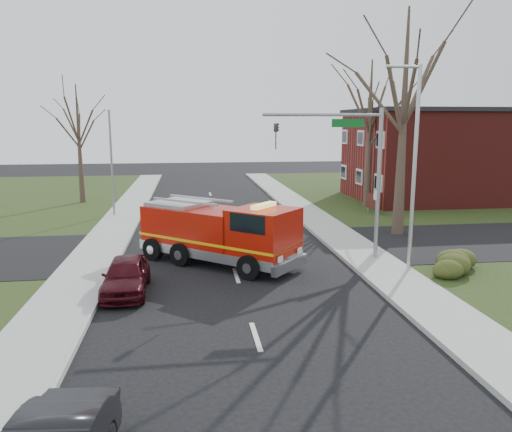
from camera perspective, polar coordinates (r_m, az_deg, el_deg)
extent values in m
plane|color=black|center=(20.58, -2.27, -6.82)|extent=(120.00, 120.00, 0.00)
cube|color=gray|center=(22.00, 14.11, -5.79)|extent=(2.40, 80.00, 0.15)
cube|color=gray|center=(20.94, -19.55, -6.92)|extent=(2.40, 80.00, 0.15)
cube|color=maroon|center=(43.03, 21.40, 6.32)|extent=(15.00, 10.00, 7.00)
cube|color=black|center=(42.96, 21.73, 11.11)|extent=(15.40, 10.40, 0.30)
cube|color=silver|center=(40.05, 11.73, 4.41)|extent=(0.12, 1.40, 1.20)
cube|color=#4B1511|center=(34.74, 13.18, 1.61)|extent=(0.12, 2.00, 1.00)
cylinder|color=gray|center=(34.08, 13.62, 0.65)|extent=(0.08, 0.08, 0.90)
cylinder|color=gray|center=(35.55, 12.69, 1.09)|extent=(0.08, 0.08, 0.90)
ellipsoid|color=#2E3A15|center=(22.20, 21.88, -4.74)|extent=(2.80, 2.00, 0.90)
cone|color=#34291E|center=(27.95, 16.45, 9.84)|extent=(0.64, 0.64, 12.00)
cone|color=#34291E|center=(36.87, 12.81, 8.92)|extent=(0.56, 0.56, 10.50)
cone|color=#34291E|center=(40.42, -19.55, 7.64)|extent=(0.44, 0.44, 9.00)
cylinder|color=gray|center=(22.81, 13.79, 3.34)|extent=(0.18, 0.18, 6.80)
cylinder|color=gray|center=(21.82, 7.66, 11.40)|extent=(5.20, 0.14, 0.14)
cube|color=#0C591E|center=(22.14, 10.43, 10.40)|extent=(1.40, 0.06, 0.35)
imported|color=black|center=(21.38, 2.37, 10.57)|extent=(0.22, 0.18, 1.10)
cylinder|color=#B7BABF|center=(21.18, 17.63, 4.80)|extent=(0.16, 0.16, 8.40)
cylinder|color=#B7BABF|center=(20.91, 16.47, 16.06)|extent=(1.40, 0.12, 0.12)
cylinder|color=gray|center=(34.02, -16.17, 5.69)|extent=(0.14, 0.14, 7.00)
cube|color=#AC1407|center=(22.73, -6.65, -1.46)|extent=(5.22, 4.99, 1.95)
cube|color=#AC1407|center=(20.66, 0.87, -2.22)|extent=(3.40, 3.40, 2.23)
cube|color=#B7BABF|center=(22.22, -4.40, -3.79)|extent=(7.05, 6.59, 0.42)
cube|color=#E5B20C|center=(22.10, -4.41, -2.51)|extent=(7.06, 6.59, 0.11)
cube|color=black|center=(19.99, 3.35, -0.63)|extent=(1.46, 1.65, 0.79)
cube|color=#E5D866|center=(20.41, 0.88, 1.21)|extent=(1.22, 1.33, 0.17)
cylinder|color=black|center=(19.90, -0.78, -5.89)|extent=(0.98, 0.92, 1.02)
cylinder|color=black|center=(21.86, 2.78, -4.39)|extent=(0.98, 0.92, 1.02)
cylinder|color=black|center=(23.18, -11.69, -3.73)|extent=(0.98, 0.92, 1.02)
cylinder|color=black|center=(24.88, -7.77, -2.62)|extent=(0.98, 0.92, 1.02)
imported|color=#36080F|center=(18.99, -14.64, -6.58)|extent=(1.58, 3.90, 1.33)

